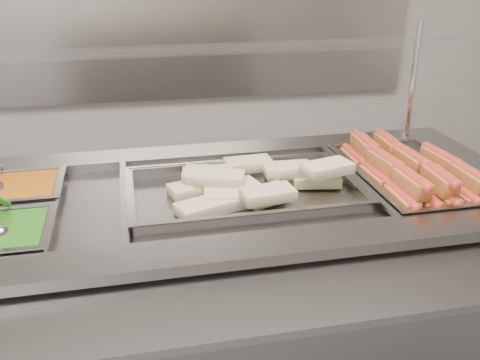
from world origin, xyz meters
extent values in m
cube|color=#A19C97|center=(0.00, 2.45, 1.20)|extent=(3.00, 0.04, 1.20)
cube|color=slate|center=(-0.02, 0.46, 0.41)|extent=(1.71, 0.75, 0.82)
cube|color=gray|center=(-0.01, 0.13, 0.83)|extent=(1.77, 0.16, 0.03)
cube|color=gray|center=(-0.03, 0.79, 0.83)|extent=(1.77, 0.16, 0.03)
cube|color=gray|center=(0.80, 0.48, 0.83)|extent=(0.13, 0.54, 0.03)
cube|color=black|center=(-0.02, 0.46, 0.73)|extent=(1.54, 0.57, 0.02)
cube|color=gray|center=(0.38, 0.47, 0.84)|extent=(0.03, 0.54, 0.01)
cube|color=gray|center=(-0.30, 0.45, 0.84)|extent=(0.03, 0.54, 0.01)
cube|color=gray|center=(-0.01, -0.03, 0.80)|extent=(1.70, 0.28, 0.02)
cylinder|color=silver|center=(0.71, 0.78, 1.06)|extent=(0.02, 0.02, 0.41)
cube|color=silver|center=(-0.03, 0.65, 1.21)|extent=(1.56, 0.31, 0.08)
cube|color=#AE5509|center=(-0.63, 0.58, 0.81)|extent=(0.27, 0.21, 0.08)
cube|color=#A55722|center=(0.45, 0.31, 0.83)|extent=(0.05, 0.14, 0.05)
cylinder|color=red|center=(0.45, 0.31, 0.85)|extent=(0.03, 0.16, 0.03)
cube|color=#A55722|center=(0.45, 0.47, 0.83)|extent=(0.06, 0.14, 0.05)
cylinder|color=red|center=(0.45, 0.47, 0.85)|extent=(0.04, 0.16, 0.03)
cube|color=#A55722|center=(0.45, 0.64, 0.83)|extent=(0.05, 0.14, 0.05)
cylinder|color=red|center=(0.45, 0.64, 0.85)|extent=(0.03, 0.16, 0.03)
cube|color=#A55722|center=(0.51, 0.31, 0.83)|extent=(0.06, 0.14, 0.05)
cylinder|color=red|center=(0.51, 0.31, 0.85)|extent=(0.04, 0.16, 0.03)
cube|color=#A55722|center=(0.51, 0.47, 0.83)|extent=(0.06, 0.14, 0.05)
cylinder|color=red|center=(0.51, 0.47, 0.85)|extent=(0.04, 0.16, 0.03)
cube|color=#A55722|center=(0.51, 0.64, 0.83)|extent=(0.05, 0.14, 0.05)
cylinder|color=red|center=(0.51, 0.64, 0.85)|extent=(0.03, 0.16, 0.03)
cube|color=#A55722|center=(0.57, 0.31, 0.83)|extent=(0.06, 0.14, 0.05)
cylinder|color=red|center=(0.57, 0.31, 0.85)|extent=(0.04, 0.16, 0.03)
cube|color=#A55722|center=(0.57, 0.47, 0.83)|extent=(0.05, 0.14, 0.05)
cylinder|color=red|center=(0.57, 0.47, 0.85)|extent=(0.03, 0.16, 0.03)
cube|color=#A55722|center=(0.56, 0.64, 0.83)|extent=(0.05, 0.14, 0.05)
cylinder|color=red|center=(0.56, 0.64, 0.85)|extent=(0.03, 0.16, 0.03)
cube|color=#A55722|center=(0.63, 0.31, 0.83)|extent=(0.06, 0.14, 0.05)
cylinder|color=red|center=(0.63, 0.31, 0.85)|extent=(0.04, 0.16, 0.03)
cube|color=#A55722|center=(0.63, 0.47, 0.83)|extent=(0.05, 0.14, 0.05)
cylinder|color=red|center=(0.63, 0.47, 0.85)|extent=(0.03, 0.16, 0.03)
cube|color=#A55722|center=(0.62, 0.64, 0.83)|extent=(0.05, 0.14, 0.05)
cylinder|color=red|center=(0.62, 0.64, 0.85)|extent=(0.03, 0.16, 0.03)
cube|color=#A55722|center=(0.69, 0.31, 0.83)|extent=(0.06, 0.14, 0.05)
cylinder|color=red|center=(0.69, 0.31, 0.85)|extent=(0.04, 0.16, 0.03)
cube|color=#A55722|center=(0.48, 0.32, 0.88)|extent=(0.06, 0.14, 0.05)
cylinder|color=red|center=(0.48, 0.32, 0.90)|extent=(0.04, 0.16, 0.03)
cube|color=#A55722|center=(0.48, 0.47, 0.88)|extent=(0.06, 0.15, 0.05)
cylinder|color=red|center=(0.48, 0.47, 0.90)|extent=(0.04, 0.16, 0.03)
cube|color=#A55722|center=(0.48, 0.63, 0.88)|extent=(0.05, 0.14, 0.05)
cylinder|color=red|center=(0.48, 0.63, 0.90)|extent=(0.03, 0.16, 0.03)
cube|color=#A55722|center=(0.57, 0.32, 0.88)|extent=(0.05, 0.14, 0.05)
cylinder|color=red|center=(0.57, 0.32, 0.90)|extent=(0.03, 0.16, 0.03)
cube|color=#A55722|center=(0.56, 0.48, 0.88)|extent=(0.05, 0.14, 0.05)
cylinder|color=red|center=(0.56, 0.48, 0.90)|extent=(0.04, 0.16, 0.03)
cube|color=#A55722|center=(0.56, 0.63, 0.88)|extent=(0.05, 0.14, 0.05)
cylinder|color=red|center=(0.56, 0.63, 0.90)|extent=(0.03, 0.16, 0.03)
cube|color=#A55722|center=(0.66, 0.31, 0.88)|extent=(0.05, 0.14, 0.05)
cylinder|color=red|center=(0.66, 0.31, 0.90)|extent=(0.03, 0.16, 0.03)
cube|color=#A55722|center=(0.66, 0.47, 0.88)|extent=(0.06, 0.15, 0.05)
cylinder|color=red|center=(0.66, 0.47, 0.90)|extent=(0.04, 0.16, 0.03)
cube|color=tan|center=(0.09, 0.40, 0.84)|extent=(0.16, 0.13, 0.03)
cube|color=tan|center=(0.01, 0.46, 0.84)|extent=(0.16, 0.12, 0.03)
cube|color=tan|center=(0.26, 0.48, 0.84)|extent=(0.15, 0.10, 0.03)
cube|color=tan|center=(-0.10, 0.49, 0.84)|extent=(0.16, 0.12, 0.03)
cube|color=tan|center=(-0.01, 0.39, 0.84)|extent=(0.16, 0.11, 0.03)
cube|color=tan|center=(-0.01, 0.40, 0.84)|extent=(0.15, 0.10, 0.03)
cube|color=tan|center=(0.20, 0.54, 0.84)|extent=(0.14, 0.08, 0.03)
cube|color=tan|center=(-0.09, 0.36, 0.84)|extent=(0.16, 0.13, 0.03)
cube|color=tan|center=(-0.03, 0.48, 0.87)|extent=(0.16, 0.11, 0.03)
cube|color=tan|center=(-0.06, 0.52, 0.87)|extent=(0.14, 0.08, 0.03)
cube|color=tan|center=(0.07, 0.57, 0.87)|extent=(0.15, 0.09, 0.03)
cube|color=tan|center=(-0.06, 0.52, 0.87)|extent=(0.16, 0.12, 0.03)
cube|color=tan|center=(0.08, 0.34, 0.87)|extent=(0.15, 0.10, 0.03)
cube|color=tan|center=(0.18, 0.51, 0.87)|extent=(0.14, 0.08, 0.03)
cube|color=tan|center=(0.28, 0.43, 0.90)|extent=(0.16, 0.12, 0.03)
cylinder|color=#1C7B15|center=(-0.60, 0.37, 0.90)|extent=(0.02, 0.14, 0.09)
camera|label=1|loc=(-0.24, -0.93, 1.47)|focal=40.00mm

